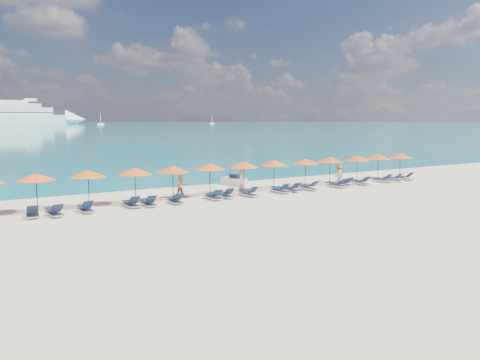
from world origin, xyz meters
TOP-DOWN VIEW (x-y plane):
  - ground at (0.00, 0.00)m, footprint 1400.00×1400.00m
  - cruise_ship at (55.12, 585.82)m, footprint 143.81×37.62m
  - sailboat_near at (113.66, 466.28)m, footprint 6.50×2.17m
  - sailboat_far at (267.82, 512.10)m, footprint 6.32×2.11m
  - jetski at (2.80, 8.48)m, footprint 1.22×2.46m
  - beachgoer_a at (0.82, 4.11)m, footprint 0.74×0.68m
  - beachgoer_b at (-3.18, 5.21)m, footprint 0.78×0.46m
  - beachgoer_c at (9.89, 4.29)m, footprint 1.15×0.73m
  - umbrella_2 at (-12.13, 4.61)m, footprint 2.10×2.10m
  - umbrella_3 at (-9.31, 4.69)m, footprint 2.10×2.10m
  - umbrella_4 at (-6.57, 4.50)m, footprint 2.10×2.10m
  - umbrella_5 at (-4.09, 4.48)m, footprint 2.10×2.10m
  - umbrella_6 at (-1.31, 4.74)m, footprint 2.10×2.10m
  - umbrella_7 at (1.30, 4.61)m, footprint 2.10×2.10m
  - umbrella_8 at (3.91, 4.68)m, footprint 2.10×2.10m
  - umbrella_9 at (6.68, 4.48)m, footprint 2.10×2.10m
  - umbrella_10 at (9.30, 4.65)m, footprint 2.10×2.10m
  - umbrella_11 at (12.13, 4.53)m, footprint 2.10×2.10m
  - umbrella_12 at (14.74, 4.69)m, footprint 2.10×2.10m
  - umbrella_13 at (17.34, 4.55)m, footprint 2.10×2.10m
  - lounger_3 at (-12.55, 3.47)m, footprint 0.78×1.75m
  - lounger_4 at (-11.49, 3.19)m, footprint 0.77×1.75m
  - lounger_5 at (-9.83, 3.43)m, footprint 0.69×1.72m
  - lounger_6 at (-7.17, 3.56)m, footprint 0.69×1.72m
  - lounger_7 at (-6.17, 3.33)m, footprint 0.72×1.73m
  - lounger_8 at (-4.48, 3.28)m, footprint 0.68×1.72m
  - lounger_9 at (-1.82, 3.34)m, footprint 0.64×1.71m
  - lounger_10 at (-0.81, 3.50)m, footprint 0.73×1.74m
  - lounger_11 at (0.84, 3.26)m, footprint 0.73×1.74m
  - lounger_12 at (3.50, 3.35)m, footprint 0.70×1.73m
  - lounger_13 at (4.53, 3.32)m, footprint 0.65×1.71m
  - lounger_14 at (6.07, 3.33)m, footprint 0.79×1.75m
  - lounger_15 at (8.81, 3.26)m, footprint 0.77×1.75m
  - lounger_16 at (9.88, 3.57)m, footprint 0.71×1.73m
  - lounger_17 at (11.45, 3.34)m, footprint 0.76×1.75m
  - lounger_18 at (14.15, 3.54)m, footprint 0.67×1.72m
  - lounger_19 at (15.21, 3.42)m, footprint 0.73×1.74m
  - lounger_20 at (16.81, 3.53)m, footprint 0.66×1.71m

SIDE VIEW (x-z plane):
  - ground at x=0.00m, z-range 0.00..0.00m
  - lounger_3 at x=-12.55m, z-range -0.09..0.56m
  - lounger_4 at x=-11.49m, z-range -0.09..0.56m
  - lounger_5 at x=-9.83m, z-range -0.09..0.56m
  - lounger_6 at x=-7.17m, z-range -0.09..0.56m
  - lounger_7 at x=-6.17m, z-range -0.09..0.56m
  - lounger_8 at x=-4.48m, z-range -0.09..0.56m
  - lounger_9 at x=-1.82m, z-range -0.09..0.56m
  - lounger_10 at x=-0.81m, z-range -0.09..0.56m
  - lounger_11 at x=0.84m, z-range -0.09..0.56m
  - lounger_12 at x=3.50m, z-range -0.09..0.56m
  - lounger_13 at x=4.53m, z-range -0.09..0.56m
  - lounger_14 at x=6.07m, z-range -0.09..0.56m
  - lounger_15 at x=8.81m, z-range -0.09..0.56m
  - lounger_16 at x=9.88m, z-range -0.09..0.56m
  - lounger_17 at x=11.45m, z-range -0.09..0.56m
  - lounger_18 at x=14.15m, z-range -0.09..0.56m
  - lounger_19 at x=15.21m, z-range -0.09..0.56m
  - lounger_20 at x=16.81m, z-range -0.09..0.56m
  - jetski at x=2.80m, z-range -0.07..0.77m
  - beachgoer_b at x=-3.18m, z-range 0.00..1.59m
  - beachgoer_c at x=9.89m, z-range 0.00..1.65m
  - beachgoer_a at x=0.82m, z-range 0.00..1.69m
  - sailboat_far at x=267.82m, z-range -4.60..6.98m
  - sailboat_near at x=113.66m, z-range -4.73..7.18m
  - umbrella_2 at x=-12.13m, z-range 0.88..3.16m
  - umbrella_3 at x=-9.31m, z-range 0.88..3.16m
  - umbrella_4 at x=-6.57m, z-range 0.88..3.16m
  - umbrella_5 at x=-4.09m, z-range 0.88..3.16m
  - umbrella_6 at x=-1.31m, z-range 0.88..3.16m
  - umbrella_7 at x=1.30m, z-range 0.88..3.16m
  - umbrella_8 at x=3.91m, z-range 0.88..3.16m
  - umbrella_9 at x=6.68m, z-range 0.88..3.16m
  - umbrella_10 at x=9.30m, z-range 0.88..3.16m
  - umbrella_11 at x=12.13m, z-range 0.88..3.16m
  - umbrella_12 at x=14.74m, z-range 0.88..3.16m
  - umbrella_13 at x=17.34m, z-range 0.88..3.16m
  - cruise_ship at x=55.12m, z-range -9.49..30.10m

